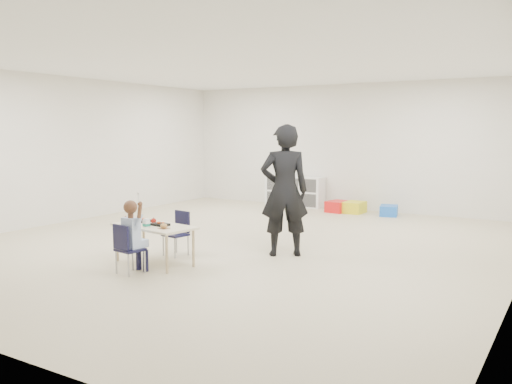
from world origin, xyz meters
The scene contains 16 objects.
room centered at (0.00, 0.00, 1.40)m, with size 9.00×9.02×2.80m.
table centered at (-0.25, -1.65, 0.27)m, with size 1.21×0.74×0.52m.
chair_near centered at (-0.18, -2.17, 0.31)m, with size 0.30×0.29×0.63m, color black, non-canonical shape.
chair_far centered at (-0.32, -1.12, 0.31)m, with size 0.30×0.29×0.63m, color black, non-canonical shape.
child centered at (-0.18, -2.17, 0.49)m, with size 0.42×0.42×0.99m, color #BCD3FF, non-canonical shape.
lunch_tray_near centered at (-0.16, -1.63, 0.54)m, with size 0.22×0.16×0.03m, color black.
lunch_tray_far centered at (-0.56, -1.52, 0.54)m, with size 0.22×0.16×0.03m, color black.
milk_carton centered at (-0.25, -1.79, 0.57)m, with size 0.07×0.07×0.10m, color white.
bread_roll centered at (0.03, -1.77, 0.56)m, with size 0.09×0.09×0.07m, color tan.
apple_near centered at (-0.34, -1.55, 0.56)m, with size 0.07×0.07×0.07m, color maroon.
apple_far centered at (-0.77, -1.64, 0.56)m, with size 0.07×0.07×0.07m, color maroon.
cubby_shelf centered at (-1.20, 4.28, 0.35)m, with size 1.40×0.40×0.70m, color white.
adult centered at (0.99, -0.32, 0.93)m, with size 0.68×0.44×1.85m, color black.
bin_red centered at (0.04, 3.92, 0.12)m, with size 0.39×0.50×0.24m, color red.
bin_yellow centered at (0.40, 3.98, 0.12)m, with size 0.39×0.50×0.24m, color yellow.
bin_blue centered at (1.15, 3.98, 0.11)m, with size 0.35×0.44×0.22m, color blue.
Camera 1 is at (4.56, -6.99, 1.77)m, focal length 38.00 mm.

